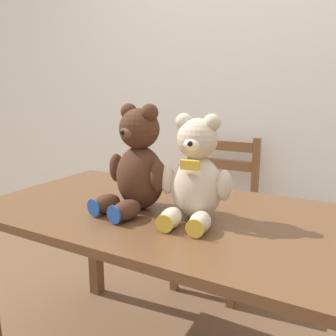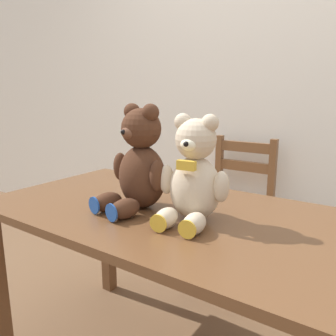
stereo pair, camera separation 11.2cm
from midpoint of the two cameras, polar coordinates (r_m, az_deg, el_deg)
name	(u,v)px [view 1 (the left image)]	position (r m, az deg, el deg)	size (l,w,h in m)	color
wall_back	(266,66)	(2.12, 15.28, 16.80)	(8.00, 0.04, 2.60)	silver
dining_table	(188,238)	(1.19, 0.80, -12.18)	(1.56, 0.75, 0.72)	brown
wooden_chair_behind	(219,208)	(2.01, 7.24, -6.98)	(0.38, 0.45, 0.88)	brown
teddy_bear_left	(137,165)	(1.17, -8.08, 0.48)	(0.27, 0.29, 0.38)	#472819
teddy_bear_right	(196,175)	(1.06, 1.83, -1.35)	(0.25, 0.25, 0.35)	beige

